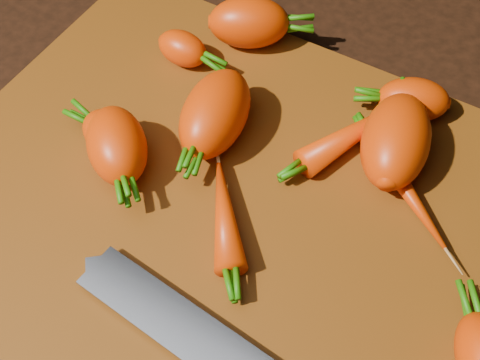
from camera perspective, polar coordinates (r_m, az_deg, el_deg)
The scene contains 13 objects.
ground at distance 0.56m, azimuth -0.52°, elevation -2.79°, with size 2.00×2.00×0.01m, color black.
cutting_board at distance 0.55m, azimuth -0.52°, elevation -2.18°, with size 0.50×0.40×0.01m, color #6E360A.
carrot_0 at distance 0.65m, azimuth 0.78°, elevation 13.30°, with size 0.08×0.05×0.05m, color #EA3700.
carrot_1 at distance 0.57m, azimuth -10.75°, elevation 3.77°, with size 0.06×0.04×0.04m, color #EA3700.
carrot_2 at distance 0.57m, azimuth -2.13°, elevation 5.70°, with size 0.09×0.05×0.05m, color #EA3700.
carrot_3 at distance 0.56m, azimuth 13.15°, elevation 3.27°, with size 0.10×0.06×0.06m, color #EA3700.
carrot_4 at distance 0.61m, azimuth 14.58°, elevation 6.65°, with size 0.06×0.04×0.04m, color #EA3700.
carrot_5 at distance 0.64m, azimuth -4.93°, elevation 11.12°, with size 0.05×0.03×0.03m, color #EA3700.
carrot_7 at distance 0.58m, azimuth 10.15°, elevation 4.21°, with size 0.13×0.03×0.03m, color #EA3700.
carrot_8 at distance 0.56m, azimuth 13.79°, elevation -0.50°, with size 0.13×0.02×0.02m, color #EA3700.
carrot_9 at distance 0.53m, azimuth -1.32°, elevation -2.91°, with size 0.10×0.03×0.03m, color #EA3700.
carrot_10 at distance 0.56m, azimuth -10.47°, elevation 2.92°, with size 0.08×0.05×0.05m, color #EA3700.
knife at distance 0.48m, azimuth -1.22°, elevation -14.99°, with size 0.34×0.06×0.02m.
Camera 1 is at (0.16, -0.26, 0.47)m, focal length 50.00 mm.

